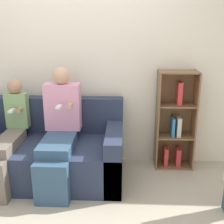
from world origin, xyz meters
TOP-DOWN VIEW (x-y plane):
  - ground_plane at (0.00, 0.00)m, footprint 14.00×14.00m
  - back_wall at (0.00, 1.03)m, footprint 10.00×0.06m
  - couch at (-0.34, 0.54)m, footprint 1.77×0.90m
  - adult_seated at (-0.15, 0.46)m, footprint 0.41×0.85m
  - child_seated at (-0.71, 0.41)m, footprint 0.26×0.87m
  - bookshelf at (1.19, 0.89)m, footprint 0.46×0.27m

SIDE VIEW (x-z plane):
  - ground_plane at x=0.00m, z-range 0.00..0.00m
  - couch at x=-0.34m, z-range -0.15..0.73m
  - child_seated at x=-0.71m, z-range 0.00..1.13m
  - bookshelf at x=1.19m, z-range -0.03..1.18m
  - adult_seated at x=-0.15m, z-range 0.01..1.29m
  - back_wall at x=0.00m, z-range 0.00..2.55m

